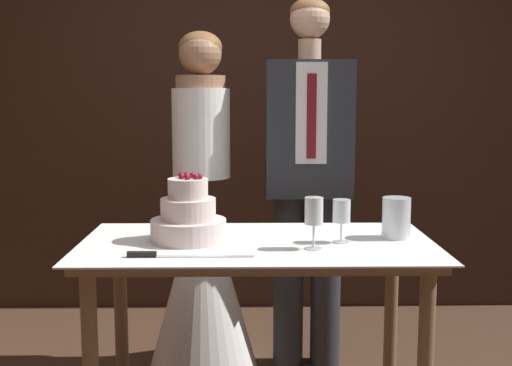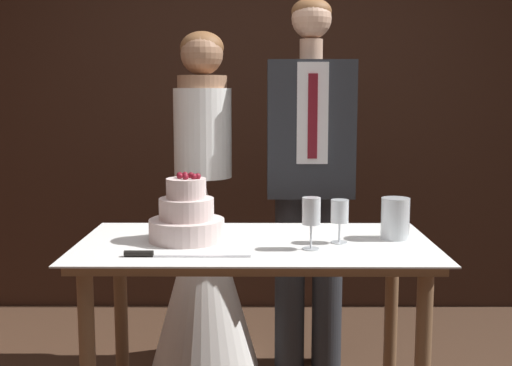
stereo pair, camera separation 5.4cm
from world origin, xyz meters
The scene contains 9 objects.
wall_back centered at (0.00, 1.99, 1.46)m, with size 4.80×0.12×2.92m, color #382116.
cake_table centered at (-0.04, 0.29, 0.70)m, with size 1.33×0.71×0.81m.
tiered_cake centered at (-0.30, 0.31, 0.90)m, with size 0.29×0.29×0.26m.
cake_knife centered at (-0.35, 0.06, 0.82)m, with size 0.43×0.02×0.02m.
wine_glass_near centered at (0.28, 0.27, 0.93)m, with size 0.07×0.07×0.16m.
wine_glass_middle centered at (0.16, 0.17, 0.94)m, with size 0.07×0.07×0.19m.
hurricane_candle centered at (0.50, 0.35, 0.89)m, with size 0.11×0.11×0.16m.
bride centered at (-0.30, 1.03, 0.61)m, with size 0.54×0.54×1.66m.
groom centered at (0.22, 1.03, 1.00)m, with size 0.42×0.25×1.81m.
Camera 1 is at (-0.07, -2.08, 1.36)m, focal length 45.00 mm.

